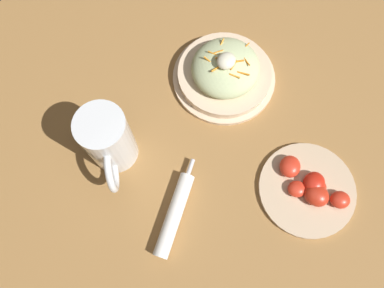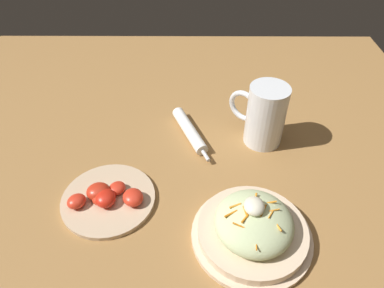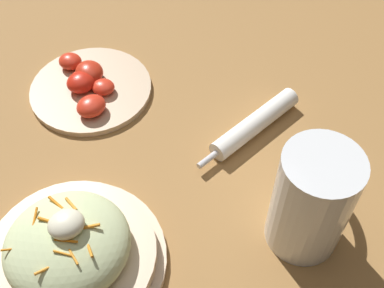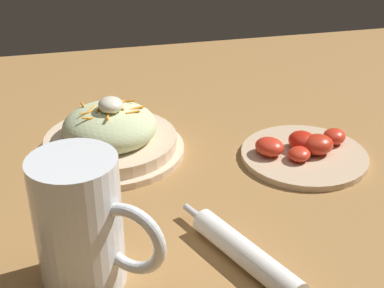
% 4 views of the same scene
% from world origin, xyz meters
% --- Properties ---
extents(ground_plane, '(1.43, 1.43, 0.00)m').
position_xyz_m(ground_plane, '(0.00, 0.00, 0.00)').
color(ground_plane, '#9E703D').
extents(salad_plate, '(0.24, 0.24, 0.10)m').
position_xyz_m(salad_plate, '(-0.18, -0.15, 0.03)').
color(salad_plate, beige).
rests_on(salad_plate, ground_plane).
extents(beer_mug, '(0.12, 0.13, 0.16)m').
position_xyz_m(beer_mug, '(0.11, -0.21, 0.07)').
color(beer_mug, white).
rests_on(beer_mug, ground_plane).
extents(napkin_roll, '(0.20, 0.10, 0.03)m').
position_xyz_m(napkin_roll, '(0.13, -0.02, 0.02)').
color(napkin_roll, white).
rests_on(napkin_roll, ground_plane).
extents(tomato_plate, '(0.20, 0.20, 0.04)m').
position_xyz_m(tomato_plate, '(-0.09, 0.15, 0.01)').
color(tomato_plate, '#D1B28E').
rests_on(tomato_plate, ground_plane).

